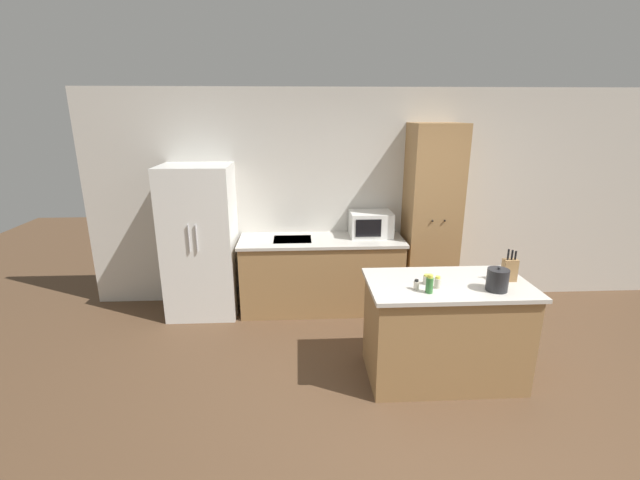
% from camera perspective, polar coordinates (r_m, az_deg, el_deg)
% --- Properties ---
extents(ground_plane, '(14.00, 14.00, 0.00)m').
position_cam_1_polar(ground_plane, '(3.81, 14.79, -21.45)').
color(ground_plane, brown).
extents(wall_back, '(7.20, 0.06, 2.60)m').
position_cam_1_polar(wall_back, '(5.37, 8.43, 5.55)').
color(wall_back, beige).
rests_on(wall_back, ground_plane).
extents(refrigerator, '(0.79, 0.68, 1.76)m').
position_cam_1_polar(refrigerator, '(5.15, -15.63, -0.20)').
color(refrigerator, white).
rests_on(refrigerator, ground_plane).
extents(back_counter, '(1.94, 0.67, 0.89)m').
position_cam_1_polar(back_counter, '(5.18, 0.18, -4.52)').
color(back_counter, '#9E7547').
rests_on(back_counter, ground_plane).
extents(pantry_cabinet, '(0.59, 0.56, 2.21)m').
position_cam_1_polar(pantry_cabinet, '(5.26, 14.58, 2.77)').
color(pantry_cabinet, '#9E7547').
rests_on(pantry_cabinet, ground_plane).
extents(kitchen_island, '(1.39, 0.78, 0.92)m').
position_cam_1_polar(kitchen_island, '(4.04, 16.21, -11.47)').
color(kitchen_island, '#9E7547').
rests_on(kitchen_island, ground_plane).
extents(microwave, '(0.50, 0.39, 0.29)m').
position_cam_1_polar(microwave, '(5.16, 6.78, 2.14)').
color(microwave, white).
rests_on(microwave, back_counter).
extents(knife_block, '(0.12, 0.08, 0.29)m').
position_cam_1_polar(knife_block, '(4.04, 23.95, -3.62)').
color(knife_block, '#9E7547').
rests_on(knife_block, kitchen_island).
extents(spice_bottle_tall_dark, '(0.04, 0.04, 0.09)m').
position_cam_1_polar(spice_bottle_tall_dark, '(3.62, 12.72, -5.86)').
color(spice_bottle_tall_dark, beige).
rests_on(spice_bottle_tall_dark, kitchen_island).
extents(spice_bottle_short_red, '(0.06, 0.06, 0.09)m').
position_cam_1_polar(spice_bottle_short_red, '(3.75, 14.00, -5.14)').
color(spice_bottle_short_red, beige).
rests_on(spice_bottle_short_red, kitchen_island).
extents(spice_bottle_amber_oil, '(0.06, 0.06, 0.16)m').
position_cam_1_polar(spice_bottle_amber_oil, '(3.57, 14.39, -5.74)').
color(spice_bottle_amber_oil, '#337033').
rests_on(spice_bottle_amber_oil, kitchen_island).
extents(spice_bottle_green_herb, '(0.05, 0.05, 0.10)m').
position_cam_1_polar(spice_bottle_green_herb, '(3.69, 15.40, -5.48)').
color(spice_bottle_green_herb, beige).
rests_on(spice_bottle_green_herb, kitchen_island).
extents(kettle, '(0.17, 0.17, 0.21)m').
position_cam_1_polar(kettle, '(3.79, 22.58, -4.92)').
color(kettle, '#232326').
rests_on(kettle, kitchen_island).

